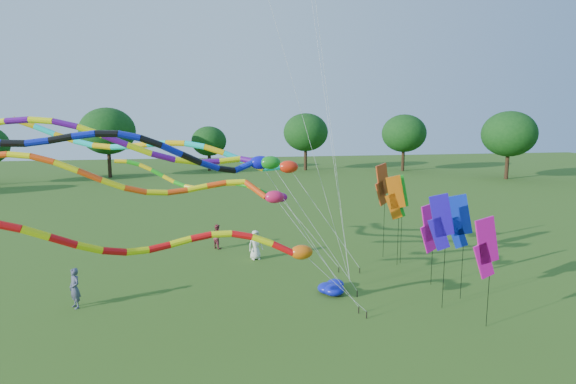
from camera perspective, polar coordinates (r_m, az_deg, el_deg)
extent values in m
plane|color=#2B5215|center=(19.94, 3.93, -15.60)|extent=(160.00, 160.00, 0.00)
cylinder|color=#382314|center=(70.40, 24.51, 2.42)|extent=(0.50, 0.50, 2.44)
ellipsoid|color=#103B11|center=(70.15, 24.67, 5.00)|extent=(5.15, 5.15, 4.38)
cylinder|color=#382314|center=(76.90, 13.51, 3.53)|extent=(0.50, 0.50, 2.60)
ellipsoid|color=#103B11|center=(76.66, 13.60, 6.05)|extent=(5.49, 5.49, 4.66)
cylinder|color=#382314|center=(75.60, 2.08, 4.01)|extent=(0.50, 0.50, 3.46)
ellipsoid|color=#103B11|center=(75.35, 2.10, 7.43)|extent=(7.30, 7.30, 6.20)
cylinder|color=#382314|center=(69.65, -8.97, 2.95)|extent=(0.50, 0.50, 2.19)
ellipsoid|color=#103B11|center=(69.42, -9.02, 5.30)|extent=(4.62, 4.62, 3.93)
cylinder|color=#382314|center=(71.10, -20.52, 2.67)|extent=(0.50, 0.50, 2.34)
ellipsoid|color=#103B11|center=(70.86, -20.66, 5.13)|extent=(4.94, 4.94, 4.20)
cylinder|color=black|center=(20.79, 9.30, -14.18)|extent=(0.05, 0.05, 0.30)
cylinder|color=silver|center=(19.64, 5.62, -10.69)|extent=(0.02, 0.02, 4.03)
ellipsoid|color=#D55B0B|center=(18.70, 1.61, -7.14)|extent=(0.89, 0.57, 0.57)
cylinder|color=red|center=(18.51, -0.63, -6.70)|extent=(0.26, 0.26, 0.87)
cylinder|color=#DFE50B|center=(18.38, -3.06, -5.74)|extent=(0.26, 0.26, 0.83)
cylinder|color=red|center=(18.29, -5.48, -5.12)|extent=(0.26, 0.26, 0.78)
cylinder|color=#DFE50B|center=(18.22, -7.88, -4.96)|extent=(0.26, 0.26, 0.76)
cylinder|color=red|center=(18.14, -10.25, -5.24)|extent=(0.26, 0.26, 0.76)
cylinder|color=#DFE50B|center=(18.04, -12.61, -5.78)|extent=(0.26, 0.26, 0.77)
cylinder|color=red|center=(17.92, -14.99, -6.35)|extent=(0.26, 0.26, 0.77)
cylinder|color=#DFE50B|center=(17.76, -17.40, -6.69)|extent=(0.26, 0.26, 0.78)
cylinder|color=red|center=(17.56, -19.89, -6.64)|extent=(0.26, 0.26, 0.80)
cylinder|color=#DFE50B|center=(17.36, -22.46, -6.14)|extent=(0.26, 0.26, 0.84)
cylinder|color=red|center=(17.19, -25.09, -5.30)|extent=(0.26, 0.26, 0.86)
cylinder|color=#DFE50B|center=(17.10, -27.74, -4.34)|extent=(0.26, 0.26, 0.84)
cylinder|color=red|center=(17.11, -30.35, -3.51)|extent=(0.26, 0.26, 0.80)
cylinder|color=black|center=(21.22, 8.39, -13.66)|extent=(0.05, 0.05, 0.30)
cylinder|color=silver|center=(19.92, 3.58, -7.32)|extent=(0.02, 0.02, 6.03)
ellipsoid|color=#CC1648|center=(19.06, -1.62, -0.58)|extent=(0.79, 0.51, 0.51)
cylinder|color=#F8430D|center=(19.20, -3.89, 0.31)|extent=(0.23, 0.23, 1.08)
cylinder|color=yellow|center=(19.38, -6.21, 1.16)|extent=(0.23, 0.23, 0.76)
cylinder|color=#F8430D|center=(19.35, -8.45, 0.91)|extent=(0.23, 0.23, 0.77)
cylinder|color=yellow|center=(19.30, -10.69, 0.47)|extent=(0.23, 0.23, 0.78)
cylinder|color=#F8430D|center=(19.22, -12.96, 0.07)|extent=(0.23, 0.23, 0.78)
cylinder|color=yellow|center=(19.12, -15.26, -0.05)|extent=(0.23, 0.23, 0.79)
cylinder|color=#F8430D|center=(19.00, -17.62, 0.22)|extent=(0.23, 0.23, 0.81)
cylinder|color=yellow|center=(18.91, -20.02, 0.90)|extent=(0.23, 0.23, 0.85)
cylinder|color=#F8430D|center=(18.88, -22.43, 1.82)|extent=(0.23, 0.23, 0.86)
cylinder|color=yellow|center=(18.93, -24.80, 2.77)|extent=(0.23, 0.23, 0.83)
cylinder|color=#F8430D|center=(19.08, -27.09, 3.49)|extent=(0.23, 0.23, 0.79)
cylinder|color=yellow|center=(19.35, -29.24, 3.83)|extent=(0.23, 0.23, 0.77)
cylinder|color=black|center=(22.98, 8.19, -11.84)|extent=(0.05, 0.05, 0.30)
cylinder|color=silver|center=(21.61, 3.25, -4.40)|extent=(0.02, 0.02, 7.23)
ellipsoid|color=#178119|center=(20.84, -2.11, 3.51)|extent=(0.89, 0.57, 0.57)
cylinder|color=#540B7F|center=(21.00, -4.37, 3.72)|extent=(0.26, 0.26, 1.04)
cylinder|color=#EEF70D|center=(21.12, -6.89, 3.78)|extent=(0.26, 0.26, 0.93)
cylinder|color=#540B7F|center=(20.98, -9.40, 3.56)|extent=(0.26, 0.26, 0.94)
cylinder|color=#EEF70D|center=(20.84, -11.95, 3.63)|extent=(0.26, 0.26, 0.95)
cylinder|color=#540B7F|center=(20.72, -14.55, 4.07)|extent=(0.26, 0.26, 0.98)
cylinder|color=#EEF70D|center=(20.66, -17.18, 4.85)|extent=(0.26, 0.26, 1.01)
cylinder|color=#540B7F|center=(20.68, -19.82, 5.81)|extent=(0.26, 0.26, 1.01)
cylinder|color=#EEF70D|center=(20.81, -22.40, 6.70)|extent=(0.26, 0.26, 0.98)
cylinder|color=#540B7F|center=(21.05, -24.89, 7.32)|extent=(0.26, 0.26, 0.94)
cylinder|color=#EEF70D|center=(21.39, -27.24, 7.55)|extent=(0.26, 0.26, 0.93)
cylinder|color=#540B7F|center=(21.83, -29.42, 7.40)|extent=(0.26, 0.26, 0.93)
cylinder|color=black|center=(23.99, 5.96, -10.89)|extent=(0.05, 0.05, 0.30)
cylinder|color=silver|center=(22.21, 1.59, -4.03)|extent=(0.02, 0.02, 7.22)
ellipsoid|color=#0D0EBE|center=(20.96, -3.34, 3.50)|extent=(0.92, 0.59, 0.59)
cylinder|color=#0B19B8|center=(20.75, -5.28, 3.00)|extent=(0.27, 0.27, 0.84)
cylinder|color=black|center=(20.46, -7.29, 2.66)|extent=(0.27, 0.27, 0.82)
cylinder|color=#0B19B8|center=(20.05, -9.29, 3.11)|extent=(0.27, 0.27, 0.85)
cylinder|color=black|center=(19.69, -11.41, 3.91)|extent=(0.27, 0.27, 0.88)
cylinder|color=#0B19B8|center=(19.41, -13.64, 4.87)|extent=(0.27, 0.27, 0.87)
cylinder|color=black|center=(19.23, -15.96, 5.76)|extent=(0.27, 0.27, 0.84)
cylinder|color=#0B19B8|center=(19.16, -18.33, 6.33)|extent=(0.27, 0.27, 0.80)
cylinder|color=black|center=(19.19, -20.71, 6.48)|extent=(0.27, 0.27, 0.79)
cylinder|color=#0B19B8|center=(19.31, -23.05, 6.23)|extent=(0.27, 0.27, 0.81)
cylinder|color=black|center=(19.50, -25.34, 5.75)|extent=(0.27, 0.27, 0.82)
cylinder|color=#0B19B8|center=(19.73, -27.58, 5.27)|extent=(0.27, 0.27, 0.81)
cylinder|color=black|center=(19.98, -29.78, 5.03)|extent=(0.27, 0.27, 0.80)
cylinder|color=black|center=(26.23, 8.50, -9.19)|extent=(0.05, 0.05, 0.30)
cylinder|color=silver|center=(25.20, 4.39, -3.15)|extent=(0.02, 0.02, 6.64)
ellipsoid|color=red|center=(24.62, 0.06, 3.00)|extent=(1.01, 0.65, 0.65)
cylinder|color=#0DEAE3|center=(24.40, -1.87, 2.88)|extent=(0.29, 0.29, 1.04)
cylinder|color=yellow|center=(24.14, -4.14, 3.23)|extent=(0.29, 0.29, 1.05)
cylinder|color=#0DEAE3|center=(24.08, -6.45, 4.16)|extent=(0.29, 0.29, 1.04)
cylinder|color=yellow|center=(24.14, -8.75, 4.96)|extent=(0.29, 0.29, 1.01)
cylinder|color=#0DEAE3|center=(24.31, -11.00, 5.48)|extent=(0.29, 0.29, 0.98)
cylinder|color=yellow|center=(24.59, -13.19, 5.66)|extent=(0.29, 0.29, 0.97)
cylinder|color=#0DEAE3|center=(24.95, -15.29, 5.55)|extent=(0.29, 0.29, 0.98)
cylinder|color=yellow|center=(25.37, -17.30, 5.29)|extent=(0.29, 0.29, 0.99)
cylinder|color=#0DEAE3|center=(25.82, -19.25, 5.09)|extent=(0.29, 0.29, 0.98)
cylinder|color=yellow|center=(26.27, -21.16, 5.08)|extent=(0.29, 0.29, 0.97)
cylinder|color=#0DEAE3|center=(26.70, -23.05, 5.35)|extent=(0.29, 0.29, 0.99)
cylinder|color=yellow|center=(27.09, -24.96, 5.87)|extent=(0.29, 0.29, 1.02)
cylinder|color=#0DEAE3|center=(27.45, -26.88, 6.55)|extent=(0.29, 0.29, 1.04)
cylinder|color=yellow|center=(27.78, -28.81, 7.21)|extent=(0.29, 0.29, 1.03)
cylinder|color=black|center=(26.22, 6.03, -9.14)|extent=(0.05, 0.05, 0.30)
cylinder|color=silver|center=(25.82, 2.55, -4.81)|extent=(0.02, 0.02, 4.90)
ellipsoid|color=#920D63|center=(25.68, -0.96, -0.64)|extent=(0.82, 0.53, 0.53)
cylinder|color=#1DAB16|center=(25.52, -2.56, -0.22)|extent=(0.24, 0.24, 0.95)
cylinder|color=yellow|center=(25.38, -4.11, 0.47)|extent=(0.24, 0.24, 0.69)
cylinder|color=#1DAB16|center=(25.61, -5.48, 0.88)|extent=(0.24, 0.24, 0.66)
cylinder|color=yellow|center=(25.93, -6.77, 0.98)|extent=(0.24, 0.24, 0.67)
cylinder|color=#1DAB16|center=(26.30, -8.01, 0.85)|extent=(0.24, 0.24, 0.69)
cylinder|color=yellow|center=(26.71, -9.20, 0.64)|extent=(0.24, 0.24, 0.69)
cylinder|color=#1DAB16|center=(27.11, -10.37, 0.50)|extent=(0.24, 0.24, 0.67)
cylinder|color=yellow|center=(27.47, -11.54, 0.58)|extent=(0.24, 0.24, 0.66)
cylinder|color=#1DAB16|center=(27.77, -12.73, 0.93)|extent=(0.24, 0.24, 0.69)
cylinder|color=yellow|center=(28.01, -13.95, 1.50)|extent=(0.24, 0.24, 0.72)
cylinder|color=#1DAB16|center=(28.20, -15.22, 2.19)|extent=(0.24, 0.24, 0.74)
cylinder|color=yellow|center=(28.35, -16.53, 2.84)|extent=(0.24, 0.24, 0.73)
cylinder|color=#1DAB16|center=(28.48, -17.87, 3.29)|extent=(0.24, 0.24, 0.70)
cylinder|color=yellow|center=(28.61, -19.20, 3.46)|extent=(0.24, 0.24, 0.68)
cylinder|color=black|center=(24.10, 7.35, -10.83)|extent=(0.04, 0.04, 0.30)
cylinder|color=silver|center=(22.60, 4.28, 14.29)|extent=(0.01, 0.01, 20.36)
cylinder|color=black|center=(24.10, 7.35, -10.83)|extent=(0.04, 0.04, 0.30)
cylinder|color=silver|center=(22.04, -1.35, 18.97)|extent=(0.01, 0.01, 24.69)
cylinder|color=black|center=(24.10, 7.35, -10.83)|extent=(0.04, 0.04, 0.30)
cylinder|color=silver|center=(24.17, 4.81, 8.13)|extent=(0.01, 0.01, 15.74)
cylinder|color=black|center=(20.70, 22.76, -9.21)|extent=(0.02, 0.02, 4.14)
cube|color=#CC0B8E|center=(20.18, 22.51, -5.32)|extent=(1.16, 0.15, 1.93)
cube|color=#CC0B8E|center=(20.34, 22.19, -7.53)|extent=(1.01, 0.14, 1.51)
cylinder|color=black|center=(21.91, 18.08, -7.17)|extent=(0.02, 0.02, 4.72)
cube|color=#240EC6|center=(21.43, 17.75, -2.66)|extent=(1.15, 0.30, 1.93)
cube|color=#240EC6|center=(21.58, 17.44, -4.75)|extent=(1.00, 0.27, 1.51)
cylinder|color=black|center=(27.85, 13.32, -3.55)|extent=(0.02, 0.02, 4.71)
cube|color=green|center=(27.44, 13.03, 0.01)|extent=(1.16, 0.12, 1.93)
cube|color=green|center=(27.55, 12.81, -1.64)|extent=(1.01, 0.11, 1.51)
cylinder|color=black|center=(24.83, 16.76, -6.32)|extent=(0.02, 0.02, 3.79)
cube|color=#CA0B9A|center=(24.39, 16.51, -3.45)|extent=(1.14, 0.35, 1.93)
cube|color=#CA0B9A|center=(24.52, 16.28, -5.30)|extent=(1.00, 0.31, 1.51)
cylinder|color=black|center=(23.26, 20.03, -6.59)|extent=(0.02, 0.02, 4.52)
cube|color=#0D29BC|center=(22.84, 19.71, -2.58)|extent=(1.12, 0.45, 1.93)
cube|color=#0D29BC|center=(22.99, 19.41, -4.53)|extent=(0.98, 0.40, 1.51)
cylinder|color=black|center=(28.79, 11.34, -2.52)|extent=(0.02, 0.02, 5.26)
cube|color=#C93E17|center=(28.30, 11.16, 1.46)|extent=(1.09, 0.55, 1.93)
cube|color=#C93E17|center=(28.35, 11.00, -0.16)|extent=(0.95, 0.49, 1.51)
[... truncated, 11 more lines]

